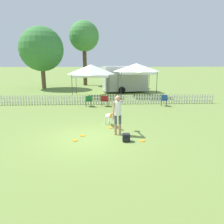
# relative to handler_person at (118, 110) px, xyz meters

# --- Properties ---
(ground_plane) EXTENTS (240.00, 240.00, 0.00)m
(ground_plane) POSITION_rel_handler_person_xyz_m (-1.30, -0.52, -1.10)
(ground_plane) COLOR olive
(handler_person) EXTENTS (0.46, 1.10, 1.74)m
(handler_person) POSITION_rel_handler_person_xyz_m (0.00, 0.00, 0.00)
(handler_person) COLOR tan
(handler_person) RESTS_ON ground_plane
(leaping_dog) EXTENTS (0.50, 1.28, 0.79)m
(leaping_dog) POSITION_rel_handler_person_xyz_m (-0.33, 1.23, -0.59)
(leaping_dog) COLOR beige
(leaping_dog) RESTS_ON ground_plane
(frisbee_near_handler) EXTENTS (0.23, 0.23, 0.02)m
(frisbee_near_handler) POSITION_rel_handler_person_xyz_m (-0.28, 0.93, -1.09)
(frisbee_near_handler) COLOR orange
(frisbee_near_handler) RESTS_ON ground_plane
(frisbee_near_dog) EXTENTS (0.23, 0.23, 0.02)m
(frisbee_near_dog) POSITION_rel_handler_person_xyz_m (0.93, -0.93, -1.09)
(frisbee_near_dog) COLOR orange
(frisbee_near_dog) RESTS_ON ground_plane
(frisbee_midfield) EXTENTS (0.23, 0.23, 0.02)m
(frisbee_midfield) POSITION_rel_handler_person_xyz_m (-1.55, -0.16, -1.09)
(frisbee_midfield) COLOR orange
(frisbee_midfield) RESTS_ON ground_plane
(frisbee_far_scatter) EXTENTS (0.23, 0.23, 0.02)m
(frisbee_far_scatter) POSITION_rel_handler_person_xyz_m (-1.81, -0.74, -1.09)
(frisbee_far_scatter) COLOR orange
(frisbee_far_scatter) RESTS_ON ground_plane
(backpack_on_grass) EXTENTS (0.29, 0.28, 0.32)m
(backpack_on_grass) POSITION_rel_handler_person_xyz_m (0.28, -0.93, -0.94)
(backpack_on_grass) COLOR black
(backpack_on_grass) RESTS_ON ground_plane
(picket_fence) EXTENTS (18.47, 0.04, 0.71)m
(picket_fence) POSITION_rel_handler_person_xyz_m (-1.30, 6.99, -0.74)
(picket_fence) COLOR silver
(picket_fence) RESTS_ON ground_plane
(folding_chair_blue_left) EXTENTS (0.61, 0.62, 0.79)m
(folding_chair_blue_left) POSITION_rel_handler_person_xyz_m (-0.46, 6.15, -0.63)
(folding_chair_blue_left) COLOR #333338
(folding_chair_blue_left) RESTS_ON ground_plane
(folding_chair_center) EXTENTS (0.55, 0.56, 0.78)m
(folding_chair_center) POSITION_rel_handler_person_xyz_m (-1.62, 6.18, -0.64)
(folding_chair_center) COLOR #333338
(folding_chair_center) RESTS_ON ground_plane
(folding_chair_green_right) EXTENTS (0.51, 0.52, 0.84)m
(folding_chair_green_right) POSITION_rel_handler_person_xyz_m (3.81, 6.06, -0.60)
(folding_chair_green_right) COLOR #333338
(folding_chair_green_right) RESTS_ON ground_plane
(canopy_tent_main) EXTENTS (3.14, 3.14, 2.89)m
(canopy_tent_main) POSITION_rel_handler_person_xyz_m (-1.60, 10.71, 1.25)
(canopy_tent_main) COLOR #333338
(canopy_tent_main) RESTS_ON ground_plane
(canopy_tent_secondary) EXTENTS (3.11, 3.11, 2.99)m
(canopy_tent_secondary) POSITION_rel_handler_person_xyz_m (2.49, 10.75, 1.42)
(canopy_tent_secondary) COLOR #333338
(canopy_tent_secondary) RESTS_ON ground_plane
(equipment_trailer) EXTENTS (5.34, 2.68, 2.66)m
(equipment_trailer) POSITION_rel_handler_person_xyz_m (1.75, 13.63, 0.30)
(equipment_trailer) COLOR #B7B7B7
(equipment_trailer) RESTS_ON ground_plane
(tree_left_grove) EXTENTS (3.85, 3.85, 8.26)m
(tree_left_grove) POSITION_rel_handler_person_xyz_m (-2.86, 20.58, 5.15)
(tree_left_grove) COLOR #4C3823
(tree_left_grove) RESTS_ON ground_plane
(tree_right_grove) EXTENTS (5.03, 5.03, 7.04)m
(tree_right_grove) POSITION_rel_handler_person_xyz_m (-7.51, 17.09, 3.41)
(tree_right_grove) COLOR brown
(tree_right_grove) RESTS_ON ground_plane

